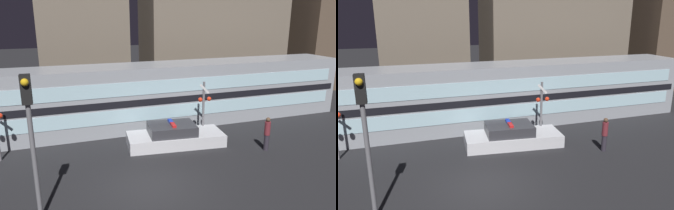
% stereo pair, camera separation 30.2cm
% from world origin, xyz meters
% --- Properties ---
extents(ground_plane, '(120.00, 120.00, 0.00)m').
position_xyz_m(ground_plane, '(0.00, 0.00, 0.00)').
color(ground_plane, black).
extents(train, '(23.92, 2.86, 3.73)m').
position_xyz_m(train, '(2.85, 7.14, 1.87)').
color(train, '#999EA5').
rests_on(train, ground_plane).
extents(police_car, '(5.13, 2.48, 1.25)m').
position_xyz_m(police_car, '(2.41, 3.74, 0.46)').
color(police_car, silver).
rests_on(police_car, ground_plane).
extents(pedestrian, '(0.29, 0.29, 1.72)m').
position_xyz_m(pedestrian, '(6.48, 1.54, 0.88)').
color(pedestrian, '#2D2833').
rests_on(pedestrian, ground_plane).
extents(crossing_signal_near, '(0.76, 0.32, 3.09)m').
position_xyz_m(crossing_signal_near, '(4.33, 4.33, 1.79)').
color(crossing_signal_near, slate).
rests_on(crossing_signal_near, ground_plane).
extents(traffic_light_corner, '(0.30, 0.46, 4.88)m').
position_xyz_m(traffic_light_corner, '(-4.04, -0.85, 3.24)').
color(traffic_light_corner, slate).
rests_on(traffic_light_corner, ground_plane).
extents(building_left, '(6.40, 4.03, 10.81)m').
position_xyz_m(building_left, '(-0.90, 14.78, 5.40)').
color(building_left, '#726656').
rests_on(building_left, ground_plane).
extents(building_center, '(11.94, 4.55, 10.21)m').
position_xyz_m(building_center, '(9.89, 14.33, 5.10)').
color(building_center, '#726656').
rests_on(building_center, ground_plane).
extents(building_right, '(7.95, 6.20, 8.83)m').
position_xyz_m(building_right, '(21.66, 13.87, 4.41)').
color(building_right, brown).
rests_on(building_right, ground_plane).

